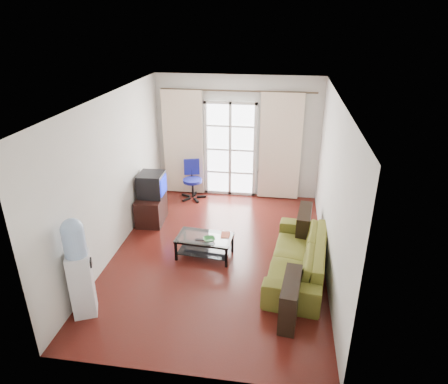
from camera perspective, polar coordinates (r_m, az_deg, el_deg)
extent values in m
plane|color=#551B14|center=(7.08, -0.77, -8.78)|extent=(5.20, 5.20, 0.00)
plane|color=white|center=(6.05, -0.91, 13.20)|extent=(5.20, 5.20, 0.00)
cube|color=silver|center=(8.88, 1.91, 7.80)|extent=(3.60, 0.02, 2.70)
cube|color=silver|center=(4.22, -6.69, -12.34)|extent=(3.60, 0.02, 2.70)
cube|color=silver|center=(6.95, -15.65, 2.15)|extent=(0.02, 5.20, 2.70)
cube|color=silver|center=(6.42, 15.22, 0.36)|extent=(0.02, 5.20, 2.70)
cube|color=white|center=(8.94, 0.90, 6.08)|extent=(1.01, 0.02, 2.04)
cube|color=white|center=(8.92, 0.88, 6.04)|extent=(1.16, 0.06, 2.15)
cylinder|color=#4C3F2D|center=(8.54, 1.93, 14.25)|extent=(3.30, 0.04, 0.04)
cube|color=#F9E4C8|center=(9.02, -5.84, 6.95)|extent=(0.90, 0.07, 2.35)
cube|color=#F9E4C8|center=(8.75, 8.03, 6.30)|extent=(0.90, 0.07, 2.35)
cube|color=gray|center=(9.07, 6.77, 1.16)|extent=(0.64, 0.12, 0.64)
imported|color=brown|center=(6.55, 10.51, -9.03)|extent=(2.30, 1.31, 0.62)
cube|color=silver|center=(6.83, -2.81, -6.46)|extent=(0.98, 0.61, 0.01)
cube|color=black|center=(6.97, -2.77, -8.29)|extent=(0.91, 0.55, 0.01)
cube|color=black|center=(6.86, -6.88, -8.32)|extent=(0.04, 0.04, 0.37)
cube|color=black|center=(6.64, 0.33, -9.32)|extent=(0.04, 0.04, 0.37)
cube|color=black|center=(7.24, -5.62, -6.37)|extent=(0.04, 0.04, 0.37)
cube|color=black|center=(7.03, 1.21, -7.24)|extent=(0.04, 0.04, 0.37)
imported|color=green|center=(6.71, -2.11, -6.77)|extent=(0.34, 0.34, 0.05)
imported|color=maroon|center=(6.86, -0.46, -6.11)|extent=(0.18, 0.23, 0.02)
cube|color=black|center=(6.74, -3.51, -6.81)|extent=(0.16, 0.06, 0.02)
cube|color=black|center=(8.11, -10.34, -2.44)|extent=(0.53, 0.77, 0.54)
cube|color=black|center=(7.96, -10.30, 1.05)|extent=(0.48, 0.52, 0.47)
cube|color=#0C19E5|center=(7.90, -8.64, 0.98)|extent=(0.03, 0.41, 0.35)
cube|color=black|center=(8.02, -11.69, 1.11)|extent=(0.15, 0.35, 0.30)
cylinder|color=black|center=(9.03, -4.48, 0.39)|extent=(0.05, 0.05, 0.44)
cylinder|color=navy|center=(8.95, -4.52, 1.63)|extent=(0.42, 0.42, 0.07)
cube|color=navy|center=(9.03, -4.64, 3.61)|extent=(0.35, 0.14, 0.37)
cube|color=silver|center=(5.90, -19.65, -12.34)|extent=(0.40, 0.40, 0.96)
cylinder|color=#97B9E9|center=(5.54, -20.61, -6.73)|extent=(0.29, 0.29, 0.38)
sphere|color=#97B9E9|center=(5.45, -20.91, -5.00)|extent=(0.29, 0.29, 0.29)
cube|color=black|center=(5.70, -18.59, -9.55)|extent=(0.09, 0.13, 0.10)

